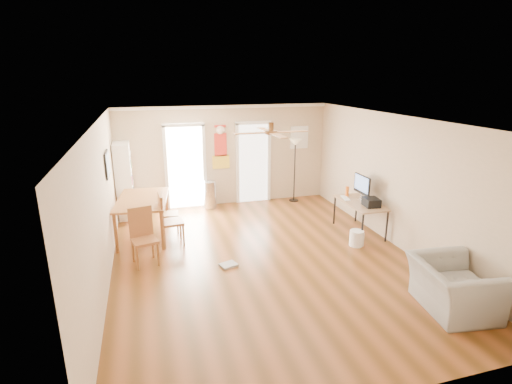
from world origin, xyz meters
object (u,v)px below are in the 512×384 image
object	(u,v)px
torchiere_lamp	(295,171)
armchair	(453,287)
printer	(371,202)
wastebasket_a	(356,238)
trash_can	(210,195)
computer_desk	(359,217)
wastebasket_b	(358,239)
dining_chair_right_a	(170,212)
dining_table	(144,217)
dining_chair_near	(144,238)
bookshelf	(124,180)
dining_chair_right_b	(172,219)

from	to	relation	value
torchiere_lamp	armchair	distance (m)	5.54
printer	wastebasket_a	distance (m)	0.85
trash_can	computer_desk	bearing A→B (deg)	-41.20
torchiere_lamp	wastebasket_b	bearing A→B (deg)	-86.59
dining_chair_right_a	wastebasket_b	world-z (taller)	dining_chair_right_a
dining_table	computer_desk	xyz separation A→B (m)	(4.53, -1.10, -0.07)
computer_desk	dining_chair_near	bearing A→B (deg)	-176.60
bookshelf	wastebasket_b	world-z (taller)	bookshelf
bookshelf	dining_chair_right_a	bearing A→B (deg)	-52.04
bookshelf	armchair	world-z (taller)	bookshelf
bookshelf	dining_chair_near	distance (m)	2.81
computer_desk	wastebasket_b	bearing A→B (deg)	-120.44
dining_chair_near	printer	world-z (taller)	dining_chair_near
trash_can	wastebasket_a	distance (m)	3.99
dining_chair_right_b	wastebasket_b	size ratio (longest dim) A/B	3.97
bookshelf	dining_chair_near	world-z (taller)	bookshelf
wastebasket_b	wastebasket_a	bearing A→B (deg)	-178.65
wastebasket_b	dining_chair_right_b	bearing A→B (deg)	162.71
bookshelf	dining_chair_right_b	bearing A→B (deg)	-62.69
torchiere_lamp	printer	xyz separation A→B (m)	(0.62, -2.79, -0.07)
computer_desk	printer	world-z (taller)	printer
dining_table	dining_chair_right_a	world-z (taller)	dining_chair_right_a
trash_can	wastebasket_a	world-z (taller)	trash_can
bookshelf	trash_can	world-z (taller)	bookshelf
dining_chair_near	computer_desk	bearing A→B (deg)	-9.75
printer	armchair	xyz separation A→B (m)	(-0.30, -2.72, -0.41)
computer_desk	bookshelf	bearing A→B (deg)	153.23
computer_desk	dining_chair_right_b	bearing A→B (deg)	172.74
bookshelf	armchair	distance (m)	7.25
dining_chair_right_b	wastebasket_b	distance (m)	3.80
bookshelf	dining_chair_right_b	size ratio (longest dim) A/B	1.71
dining_chair_right_a	wastebasket_a	xyz separation A→B (m)	(3.57, -1.81, -0.29)
wastebasket_b	armchair	distance (m)	2.41
dining_table	wastebasket_a	xyz separation A→B (m)	(4.12, -1.72, -0.26)
torchiere_lamp	computer_desk	xyz separation A→B (m)	(0.55, -2.49, -0.51)
dining_chair_right_b	computer_desk	xyz separation A→B (m)	(3.98, -0.51, -0.19)
computer_desk	wastebasket_a	distance (m)	0.76
wastebasket_a	dining_chair_right_a	bearing A→B (deg)	153.09
dining_chair_near	trash_can	size ratio (longest dim) A/B	1.44
wastebasket_b	computer_desk	bearing A→B (deg)	59.56
computer_desk	armchair	size ratio (longest dim) A/B	1.14
trash_can	dining_chair_right_a	bearing A→B (deg)	-129.84
dining_table	computer_desk	distance (m)	4.66
printer	trash_can	bearing A→B (deg)	142.74
torchiere_lamp	armchair	size ratio (longest dim) A/B	1.49
dining_chair_right_b	trash_can	world-z (taller)	dining_chair_right_b
torchiere_lamp	trash_can	bearing A→B (deg)	179.39
bookshelf	dining_chair_near	size ratio (longest dim) A/B	1.75
dining_chair_right_b	printer	distance (m)	4.14
printer	wastebasket_a	bearing A→B (deg)	-139.99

